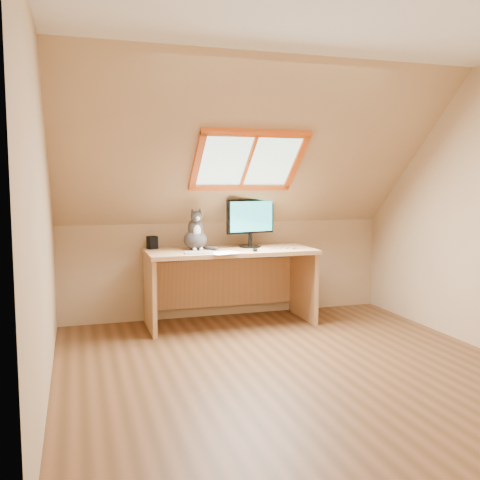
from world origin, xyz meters
name	(u,v)px	position (x,y,z in m)	size (l,w,h in m)	color
ground	(290,367)	(0.00, 0.00, 0.00)	(3.50, 3.50, 0.00)	brown
room_shell	(296,181)	(0.00, -0.09, 1.43)	(3.52, 3.52, 2.41)	tan
desk	(228,271)	(-0.08, 1.45, 0.53)	(1.66, 0.73, 0.76)	#E3A46B
monitor	(250,220)	(0.17, 1.48, 1.04)	(0.53, 0.23, 0.49)	black
cat	(195,235)	(-0.42, 1.44, 0.91)	(0.23, 0.28, 0.42)	#423D3B
desk_speaker	(152,243)	(-0.82, 1.63, 0.82)	(0.09, 0.09, 0.13)	black
graphics_tablet	(199,252)	(-0.44, 1.18, 0.76)	(0.27, 0.19, 0.01)	#B2B2B7
mouse	(255,250)	(0.10, 1.14, 0.77)	(0.05, 0.09, 0.03)	black
papers	(229,252)	(-0.17, 1.12, 0.76)	(0.35, 0.30, 0.01)	white
cables	(276,249)	(0.37, 1.26, 0.76)	(0.51, 0.26, 0.01)	silver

